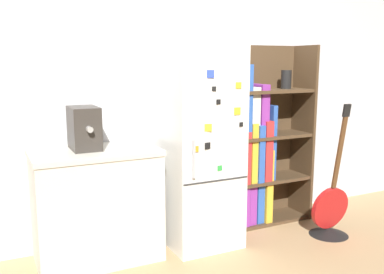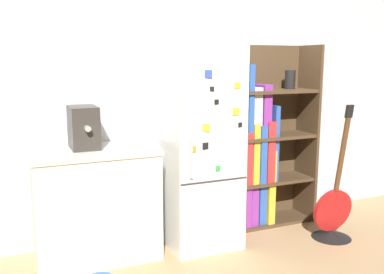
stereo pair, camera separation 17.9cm
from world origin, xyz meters
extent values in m
plane|color=tan|center=(0.00, 0.00, 0.00)|extent=(16.00, 16.00, 0.00)
cube|color=silver|center=(0.00, 0.47, 1.30)|extent=(8.00, 0.05, 2.60)
cube|color=white|center=(0.00, 0.12, 0.94)|extent=(0.60, 0.65, 1.87)
cube|color=#333333|center=(0.00, -0.20, 0.63)|extent=(0.58, 0.01, 0.01)
cube|color=#B2B2B7|center=(-0.21, -0.22, 0.83)|extent=(0.02, 0.02, 0.30)
cube|color=yellow|center=(0.18, -0.21, 1.19)|extent=(0.06, 0.01, 0.06)
cube|color=yellow|center=(0.19, -0.21, 1.39)|extent=(0.05, 0.01, 0.05)
cube|color=yellow|center=(-0.08, -0.21, 1.07)|extent=(0.06, 0.02, 0.06)
cube|color=blue|center=(-0.06, -0.21, 1.48)|extent=(0.06, 0.01, 0.06)
cube|color=green|center=(0.03, -0.21, 0.73)|extent=(0.04, 0.01, 0.04)
cube|color=black|center=(0.01, -0.21, 1.27)|extent=(0.04, 0.01, 0.04)
cube|color=black|center=(-0.08, -0.21, 0.93)|extent=(0.05, 0.02, 0.05)
cube|color=black|center=(-0.03, -0.21, 1.37)|extent=(0.03, 0.01, 0.03)
cube|color=orange|center=(-0.19, -0.21, 0.91)|extent=(0.05, 0.01, 0.05)
cube|color=black|center=(0.22, -0.21, 1.08)|extent=(0.04, 0.01, 0.03)
cube|color=#4C3823|center=(0.39, 0.26, 0.87)|extent=(0.03, 0.37, 1.73)
cube|color=#4C3823|center=(1.25, 0.26, 0.87)|extent=(0.03, 0.37, 1.73)
cube|color=#4C3823|center=(0.82, 0.43, 0.87)|extent=(0.90, 0.03, 1.73)
cube|color=#4C3823|center=(0.82, 0.26, 0.01)|extent=(0.84, 0.34, 0.03)
cube|color=#4C3823|center=(0.82, 0.26, 0.43)|extent=(0.84, 0.34, 0.03)
cube|color=#4C3823|center=(0.82, 0.26, 0.87)|extent=(0.84, 0.34, 0.03)
cube|color=#4C3823|center=(0.82, 0.26, 1.30)|extent=(0.84, 0.34, 0.03)
cube|color=red|center=(0.45, 0.26, 0.25)|extent=(0.07, 0.32, 0.45)
cube|color=purple|center=(0.52, 0.27, 0.31)|extent=(0.06, 0.31, 0.56)
cube|color=purple|center=(0.60, 0.26, 0.29)|extent=(0.08, 0.25, 0.52)
cube|color=#2D59B2|center=(0.69, 0.27, 0.32)|extent=(0.08, 0.27, 0.58)
cube|color=gold|center=(0.77, 0.26, 0.39)|extent=(0.07, 0.29, 0.72)
cube|color=brown|center=(0.44, 0.27, 0.69)|extent=(0.06, 0.25, 0.48)
cube|color=red|center=(0.51, 0.26, 0.70)|extent=(0.06, 0.29, 0.50)
cube|color=gold|center=(0.59, 0.26, 0.73)|extent=(0.06, 0.28, 0.56)
cube|color=#2D59B2|center=(0.66, 0.26, 0.72)|extent=(0.06, 0.31, 0.54)
cube|color=red|center=(0.75, 0.27, 0.74)|extent=(0.08, 0.32, 0.58)
cube|color=#2D59B2|center=(0.82, 0.27, 0.81)|extent=(0.05, 0.28, 0.72)
cube|color=teal|center=(0.45, 0.27, 1.21)|extent=(0.07, 0.28, 0.67)
cube|color=#2D59B2|center=(0.52, 0.26, 1.22)|extent=(0.05, 0.29, 0.67)
cube|color=silver|center=(0.61, 0.26, 1.11)|extent=(0.09, 0.25, 0.46)
cube|color=purple|center=(0.71, 0.26, 1.12)|extent=(0.09, 0.25, 0.49)
cylinder|color=black|center=(1.03, 0.26, 1.40)|extent=(0.10, 0.10, 0.18)
cube|color=beige|center=(-0.88, 0.17, 0.43)|extent=(0.95, 0.57, 0.86)
cube|color=beige|center=(-0.88, 0.17, 0.88)|extent=(0.97, 0.59, 0.04)
cube|color=#38332D|center=(-0.94, 0.22, 1.07)|extent=(0.21, 0.31, 0.33)
cylinder|color=#A5A39E|center=(-0.94, 0.03, 1.08)|extent=(0.04, 0.06, 0.04)
cone|color=black|center=(1.14, -0.29, 0.03)|extent=(0.35, 0.35, 0.06)
cylinder|color=#B21919|center=(1.14, -0.29, 0.26)|extent=(0.39, 0.10, 0.40)
cube|color=brown|center=(1.14, -0.37, 0.78)|extent=(0.04, 0.11, 0.66)
cube|color=black|center=(1.14, -0.42, 1.17)|extent=(0.07, 0.04, 0.11)
camera|label=1|loc=(-1.63, -3.09, 1.57)|focal=40.00mm
camera|label=2|loc=(-1.47, -3.16, 1.57)|focal=40.00mm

